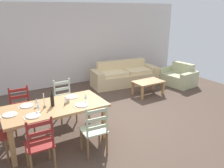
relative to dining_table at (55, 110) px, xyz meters
The scene contains 27 objects.
ground_plane 1.49m from the dining_table, ahead, with size 9.60×9.60×0.02m, color brown.
wall_far 3.72m from the dining_table, 68.69° to the left, with size 9.60×0.16×2.70m, color silver.
dining_table is the anchor object (origin of this frame).
dining_chair_near_left 0.89m from the dining_table, 123.75° to the right, with size 0.43×0.41×0.96m.
dining_chair_near_right 0.91m from the dining_table, 59.52° to the right, with size 0.45×0.43×0.96m.
dining_chair_far_left 0.93m from the dining_table, 122.01° to the left, with size 0.43×0.41×0.96m.
dining_chair_far_right 0.94m from the dining_table, 59.57° to the left, with size 0.43×0.41×0.96m.
dinner_plate_near_left 0.52m from the dining_table, 150.95° to the right, with size 0.24×0.24×0.02m, color white.
fork_near_left 0.66m from the dining_table, 157.38° to the right, with size 0.02×0.17×0.01m, color silver.
dinner_plate_near_right 0.52m from the dining_table, 29.05° to the right, with size 0.24×0.24×0.02m, color white.
fork_near_right 0.40m from the dining_table, 39.81° to the right, with size 0.02×0.17×0.01m, color silver.
dinner_plate_far_left 0.52m from the dining_table, 150.95° to the left, with size 0.24×0.24×0.02m, color white.
fork_far_left 0.66m from the dining_table, 157.38° to the left, with size 0.02×0.17×0.01m, color silver.
dinner_plate_far_right 0.52m from the dining_table, 29.05° to the left, with size 0.24×0.24×0.02m, color white.
fork_far_right 0.40m from the dining_table, 39.81° to the left, with size 0.02×0.17×0.01m, color silver.
dinner_plate_head_west 0.79m from the dining_table, behind, with size 0.24×0.24×0.02m, color white.
fork_head_west 0.93m from the dining_table, behind, with size 0.02×0.17×0.01m, color silver.
wine_bottle 0.21m from the dining_table, 152.99° to the left, with size 0.07×0.07×0.32m.
wine_glass_near_left 0.40m from the dining_table, 158.96° to the right, with size 0.06×0.06×0.16m.
wine_glass_near_right 0.63m from the dining_table, 13.10° to the right, with size 0.06×0.06×0.16m.
wine_glass_far_left 0.38m from the dining_table, 155.63° to the left, with size 0.06×0.06×0.16m.
coffee_cup_primary 0.31m from the dining_table, ahead, with size 0.07×0.07×0.09m, color beige.
candle_tall 0.25m from the dining_table, behind, with size 0.05×0.05×0.28m.
candle_short 0.24m from the dining_table, 11.31° to the right, with size 0.05×0.05×0.15m.
couch 3.94m from the dining_table, 36.56° to the left, with size 2.36×1.08×0.80m.
coffee_table 3.42m from the dining_table, 19.23° to the left, with size 0.90×0.56×0.42m.
armchair_upholstered 4.97m from the dining_table, 16.15° to the left, with size 0.92×1.24×0.72m.
Camera 1 is at (-2.45, -4.07, 2.47)m, focal length 36.82 mm.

